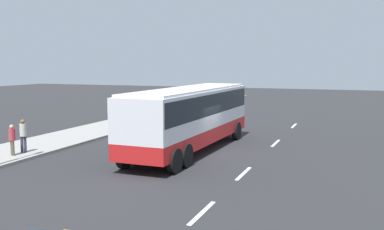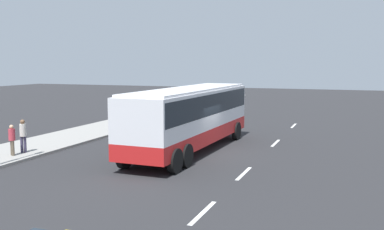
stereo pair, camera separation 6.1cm
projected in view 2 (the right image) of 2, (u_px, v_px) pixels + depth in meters
The scene contains 6 objects.
ground_plane at pixel (209, 154), 23.43m from camera, with size 120.00×120.00×0.00m, color #28282B.
sidewalk_curb at pixel (56, 141), 26.79m from camera, with size 80.00×4.00×0.15m, color gray.
lane_centreline at pixel (235, 182), 17.90m from camera, with size 33.91×0.16×0.01m.
coach_bus at pixel (191, 112), 23.82m from camera, with size 12.03×3.12×3.40m.
pedestrian_near_curb at pixel (23, 134), 22.83m from camera, with size 0.32×0.32×1.71m.
pedestrian_at_crossing at pixel (12, 138), 22.13m from camera, with size 0.32×0.32×1.54m.
Camera 2 is at (-21.89, -7.22, 4.76)m, focal length 41.81 mm.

